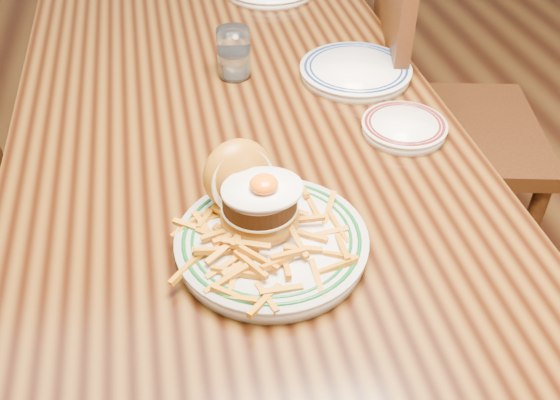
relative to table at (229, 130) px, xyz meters
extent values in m
plane|color=black|center=(0.00, 0.00, -0.66)|extent=(6.00, 6.00, 0.00)
cube|color=black|center=(0.00, 0.00, 0.06)|extent=(0.85, 1.60, 0.05)
cylinder|color=black|center=(-0.36, 0.74, -0.31)|extent=(0.07, 0.07, 0.70)
cylinder|color=black|center=(0.36, 0.74, -0.31)|extent=(0.07, 0.07, 0.70)
cylinder|color=#40210D|center=(-0.51, 0.04, -0.48)|extent=(0.04, 0.04, 0.37)
cube|color=#40210D|center=(0.62, 0.16, -0.20)|extent=(0.55, 0.55, 0.04)
cube|color=#40210D|center=(0.42, 0.21, 0.07)|extent=(0.14, 0.45, 0.49)
cylinder|color=#40210D|center=(0.86, 0.30, -0.44)|extent=(0.04, 0.04, 0.44)
cylinder|color=#40210D|center=(0.48, 0.40, -0.44)|extent=(0.04, 0.04, 0.44)
cylinder|color=#40210D|center=(0.77, -0.08, -0.44)|extent=(0.04, 0.04, 0.44)
cylinder|color=#40210D|center=(0.39, 0.02, -0.44)|extent=(0.04, 0.04, 0.44)
cylinder|color=white|center=(0.00, -0.47, 0.10)|extent=(0.28, 0.28, 0.02)
cylinder|color=white|center=(0.00, -0.47, 0.11)|extent=(0.29, 0.29, 0.01)
torus|color=#0D4919|center=(0.00, -0.47, 0.12)|extent=(0.27, 0.27, 0.01)
torus|color=#0D4919|center=(0.00, -0.47, 0.12)|extent=(0.24, 0.24, 0.01)
ellipsoid|color=#9D6014|center=(-0.01, -0.43, 0.13)|extent=(0.12, 0.12, 0.05)
cylinder|color=beige|center=(-0.01, -0.43, 0.15)|extent=(0.11, 0.11, 0.00)
cylinder|color=black|center=(-0.01, -0.43, 0.17)|extent=(0.11, 0.11, 0.03)
ellipsoid|color=white|center=(0.00, -0.43, 0.18)|extent=(0.12, 0.10, 0.01)
ellipsoid|color=#F55C04|center=(0.00, -0.44, 0.19)|extent=(0.04, 0.04, 0.02)
ellipsoid|color=#9D6014|center=(-0.03, -0.37, 0.16)|extent=(0.14, 0.13, 0.13)
cylinder|color=beige|center=(-0.02, -0.39, 0.16)|extent=(0.11, 0.07, 0.10)
cylinder|color=white|center=(0.31, -0.21, 0.10)|extent=(0.16, 0.16, 0.02)
cylinder|color=white|center=(0.31, -0.21, 0.11)|extent=(0.16, 0.16, 0.01)
torus|color=#551613|center=(0.31, -0.21, 0.11)|extent=(0.15, 0.15, 0.01)
torus|color=#551613|center=(0.31, -0.21, 0.11)|extent=(0.14, 0.14, 0.01)
cube|color=silver|center=(0.33, -0.20, 0.11)|extent=(0.05, 0.10, 0.00)
cylinder|color=white|center=(0.28, 0.02, 0.10)|extent=(0.23, 0.23, 0.02)
cylinder|color=white|center=(0.28, 0.02, 0.11)|extent=(0.24, 0.24, 0.01)
torus|color=#102250|center=(0.28, 0.02, 0.11)|extent=(0.22, 0.22, 0.01)
torus|color=#102250|center=(0.28, 0.02, 0.11)|extent=(0.20, 0.20, 0.01)
cylinder|color=white|center=(0.03, 0.07, 0.14)|extent=(0.07, 0.07, 0.11)
cylinder|color=silver|center=(0.03, 0.07, 0.12)|extent=(0.06, 0.06, 0.05)
camera|label=1|loc=(-0.12, -1.12, 0.75)|focal=40.00mm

